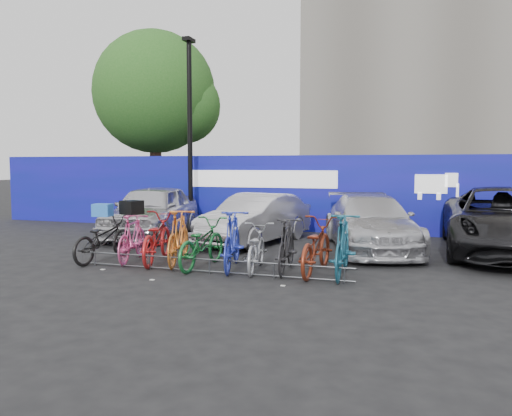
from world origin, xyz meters
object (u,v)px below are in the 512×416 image
at_px(tree, 160,95).
at_px(bike_7, 286,245).
at_px(bike_8, 316,246).
at_px(car_1, 256,219).
at_px(bike_3, 178,237).
at_px(bike_1, 132,238).
at_px(car_0, 152,211).
at_px(bike_0, 103,239).
at_px(bike_6, 256,248).
at_px(bike_2, 157,238).
at_px(bike_9, 343,245).
at_px(bike_rack, 209,266).
at_px(car_3, 505,221).
at_px(bike_5, 232,240).
at_px(bike_4, 202,243).
at_px(car_2, 370,223).
at_px(lamppost, 190,128).

distance_m(tree, bike_7, 13.70).
bearing_deg(bike_8, car_1, -51.93).
bearing_deg(bike_3, bike_1, -12.57).
xyz_separation_m(car_0, bike_0, (0.84, -3.62, -0.27)).
bearing_deg(tree, bike_6, -53.24).
height_order(bike_2, bike_9, bike_9).
bearing_deg(bike_2, bike_9, 164.06).
distance_m(tree, bike_rack, 13.55).
bearing_deg(car_3, bike_5, -145.76).
height_order(bike_4, bike_6, bike_4).
xyz_separation_m(car_2, bike_8, (-0.77, -3.10, -0.14)).
xyz_separation_m(bike_rack, bike_7, (1.38, 0.62, 0.37)).
bearing_deg(bike_2, car_0, -72.81).
xyz_separation_m(car_1, bike_0, (-2.42, -3.38, -0.17)).
distance_m(bike_rack, car_0, 5.46).
height_order(car_3, bike_3, car_3).
xyz_separation_m(lamppost, bike_7, (4.58, -5.38, -2.74)).
bearing_deg(car_3, car_0, -178.83).
height_order(bike_3, bike_9, bike_9).
bearing_deg(bike_6, bike_8, 175.79).
distance_m(bike_4, bike_8, 2.34).
relative_size(bike_2, bike_8, 1.00).
xyz_separation_m(bike_7, bike_8, (0.58, 0.03, 0.01)).
relative_size(bike_rack, car_1, 1.39).
height_order(car_2, bike_5, car_2).
xyz_separation_m(car_3, bike_3, (-6.78, -3.39, -0.20)).
bearing_deg(bike_3, car_1, -116.57).
relative_size(lamppost, bike_4, 3.18).
height_order(car_0, car_1, car_0).
height_order(bike_1, bike_2, bike_2).
bearing_deg(bike_4, bike_2, -6.10).
bearing_deg(bike_9, car_1, -51.79).
xyz_separation_m(tree, bike_9, (9.26, -10.14, -4.47)).
bearing_deg(car_3, car_1, -176.75).
height_order(bike_5, bike_6, bike_5).
relative_size(lamppost, bike_7, 3.44).
bearing_deg(car_1, car_0, -170.67).
distance_m(lamppost, car_0, 3.16).
distance_m(bike_1, bike_3, 1.10).
xyz_separation_m(car_2, bike_7, (-1.35, -3.13, -0.15)).
distance_m(car_2, bike_4, 4.50).
bearing_deg(bike_2, bike_rack, 142.14).
height_order(tree, car_0, tree).
relative_size(bike_3, bike_5, 0.97).
bearing_deg(car_3, bike_rack, -143.54).
xyz_separation_m(bike_rack, bike_3, (-0.99, 0.66, 0.42)).
height_order(car_2, bike_8, car_2).
bearing_deg(bike_3, bike_8, 165.61).
height_order(lamppost, car_2, lamppost).
xyz_separation_m(bike_rack, bike_5, (0.28, 0.51, 0.44)).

